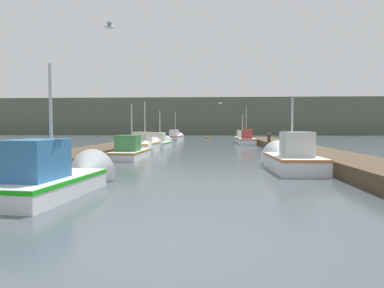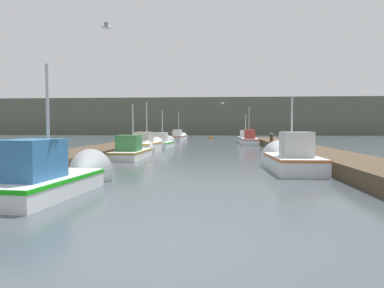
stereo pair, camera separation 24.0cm
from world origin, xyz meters
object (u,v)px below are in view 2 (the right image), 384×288
object	(u,v)px
fishing_boat_5	(249,140)
fishing_boat_6	(245,138)
mooring_piling_2	(271,141)
fishing_boat_4	(163,143)
fishing_boat_3	(148,145)
channel_buoy	(211,137)
fishing_boat_7	(179,137)
mooring_piling_0	(171,136)
seagull_lead	(222,103)
fishing_boat_1	(289,159)
fishing_boat_2	(134,151)
seagull_1	(106,27)
fishing_boat_0	(55,176)

from	to	relation	value
fishing_boat_5	fishing_boat_6	size ratio (longest dim) A/B	1.13
mooring_piling_2	fishing_boat_4	bearing A→B (deg)	168.77
fishing_boat_3	channel_buoy	xyz separation A→B (m)	(3.92, 27.58, -0.34)
fishing_boat_6	fishing_boat_7	distance (m)	9.33
mooring_piling_0	seagull_lead	bearing A→B (deg)	-68.92
mooring_piling_2	fishing_boat_1	bearing A→B (deg)	-95.61
fishing_boat_4	mooring_piling_0	bearing A→B (deg)	99.08
fishing_boat_2	channel_buoy	world-z (taller)	fishing_boat_2
fishing_boat_1	seagull_1	world-z (taller)	seagull_1
fishing_boat_1	fishing_boat_7	size ratio (longest dim) A/B	0.88
seagull_lead	seagull_1	distance (m)	18.12
fishing_boat_7	mooring_piling_2	world-z (taller)	fishing_boat_7
fishing_boat_0	seagull_lead	distance (m)	19.16
fishing_boat_5	channel_buoy	xyz separation A→B (m)	(-4.13, 16.59, -0.31)
fishing_boat_4	mooring_piling_2	distance (m)	9.16
fishing_boat_5	fishing_boat_7	world-z (taller)	fishing_boat_5
fishing_boat_1	fishing_boat_2	world-z (taller)	fishing_boat_2
fishing_boat_1	mooring_piling_2	size ratio (longest dim) A/B	3.71
fishing_boat_0	fishing_boat_3	size ratio (longest dim) A/B	1.01
fishing_boat_3	seagull_lead	distance (m)	7.12
fishing_boat_0	fishing_boat_6	bearing A→B (deg)	81.26
fishing_boat_1	fishing_boat_3	size ratio (longest dim) A/B	1.00
fishing_boat_1	mooring_piling_0	size ratio (longest dim) A/B	4.56
fishing_boat_7	mooring_piling_2	size ratio (longest dim) A/B	4.23
fishing_boat_6	mooring_piling_0	distance (m)	10.19
fishing_boat_2	seagull_lead	bearing A→B (deg)	57.08
fishing_boat_4	mooring_piling_0	size ratio (longest dim) A/B	4.46
fishing_boat_2	fishing_boat_6	bearing A→B (deg)	68.74
fishing_boat_3	fishing_boat_7	xyz separation A→B (m)	(0.00, 19.81, -0.04)
fishing_boat_1	channel_buoy	distance (m)	37.07
fishing_boat_7	mooring_piling_0	xyz separation A→B (m)	(-0.98, -0.00, 0.07)
fishing_boat_6	fishing_boat_0	bearing A→B (deg)	-99.52
mooring_piling_0	fishing_boat_7	bearing A→B (deg)	0.26
fishing_boat_4	fishing_boat_6	xyz separation A→B (m)	(7.86, 9.51, 0.09)
fishing_boat_0	seagull_1	bearing A→B (deg)	26.68
fishing_boat_5	channel_buoy	bearing A→B (deg)	105.25
fishing_boat_4	mooring_piling_2	world-z (taller)	fishing_boat_4
seagull_lead	fishing_boat_2	bearing A→B (deg)	-174.99
fishing_boat_1	fishing_boat_7	distance (m)	30.14
fishing_boat_2	seagull_lead	xyz separation A→B (m)	(5.22, 7.65, 3.27)
mooring_piling_0	mooring_piling_2	size ratio (longest dim) A/B	0.81
fishing_boat_6	mooring_piling_0	world-z (taller)	fishing_boat_6
fishing_boat_0	seagull_1	distance (m)	4.38
fishing_boat_0	mooring_piling_2	world-z (taller)	fishing_boat_0
mooring_piling_2	fishing_boat_6	bearing A→B (deg)	95.65
mooring_piling_2	channel_buoy	world-z (taller)	mooring_piling_2
fishing_boat_3	seagull_lead	xyz separation A→B (m)	(5.28, 3.57, 3.16)
mooring_piling_0	channel_buoy	xyz separation A→B (m)	(4.90, 7.78, -0.37)
fishing_boat_6	fishing_boat_7	size ratio (longest dim) A/B	0.99
fishing_boat_5	fishing_boat_6	world-z (taller)	fishing_boat_5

